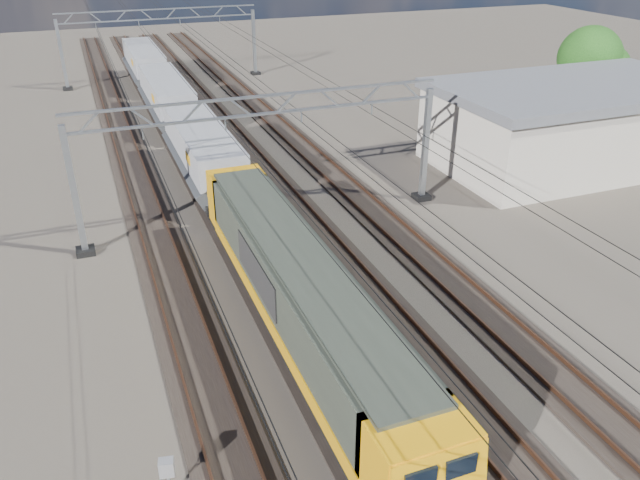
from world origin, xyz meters
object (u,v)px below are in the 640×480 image
object	(u,v)px
locomotive	(299,292)
industrial_shed	(574,123)
catenary_gantry_mid	(266,156)
hopper_wagon_third	(144,62)
catenary_gantry_far	(162,43)
hopper_wagon_lead	(203,150)
hopper_wagon_mid	(167,96)
trackside_cabinet	(167,468)
tree_far	(594,61)

from	to	relation	value
locomotive	industrial_shed	xyz separation A→B (m)	(24.00, 12.75, 0.40)
catenary_gantry_mid	hopper_wagon_third	xyz separation A→B (m)	(-2.00, 35.34, -1.67)
catenary_gantry_far	industrial_shed	xyz separation A→B (m)	(22.00, -34.00, -1.18)
hopper_wagon_lead	catenary_gantry_mid	bearing A→B (deg)	-73.93
hopper_wagon_third	industrial_shed	xyz separation A→B (m)	(24.00, -33.34, 0.49)
hopper_wagon_mid	trackside_cabinet	distance (m)	37.86
industrial_shed	tree_far	bearing A→B (deg)	43.12
catenary_gantry_mid	tree_far	bearing A→B (deg)	17.89
catenary_gantry_far	tree_far	distance (m)	40.09
hopper_wagon_mid	tree_far	xyz separation A→B (m)	(32.32, -11.35, 2.55)
trackside_cabinet	tree_far	size ratio (longest dim) A/B	0.17
hopper_wagon_lead	hopper_wagon_third	world-z (taller)	same
catenary_gantry_mid	industrial_shed	world-z (taller)	catenary_gantry_mid
hopper_wagon_lead	locomotive	bearing A→B (deg)	-90.00
catenary_gantry_far	industrial_shed	world-z (taller)	catenary_gantry_far
industrial_shed	catenary_gantry_mid	bearing A→B (deg)	-174.81
hopper_wagon_mid	hopper_wagon_lead	bearing A→B (deg)	-90.00
hopper_wagon_mid	trackside_cabinet	xyz separation A→B (m)	(-5.92, -37.37, -1.26)
tree_far	hopper_wagon_mid	bearing A→B (deg)	160.64
hopper_wagon_mid	trackside_cabinet	world-z (taller)	hopper_wagon_mid
catenary_gantry_mid	hopper_wagon_third	size ratio (longest dim) A/B	1.53
hopper_wagon_third	hopper_wagon_lead	bearing A→B (deg)	-90.00
catenary_gantry_far	hopper_wagon_lead	xyz separation A→B (m)	(-2.00, -29.06, -1.67)
catenary_gantry_mid	locomotive	size ratio (longest dim) A/B	0.94
trackside_cabinet	industrial_shed	distance (m)	35.08
trackside_cabinet	industrial_shed	world-z (taller)	industrial_shed
hopper_wagon_lead	tree_far	world-z (taller)	tree_far
catenary_gantry_far	tree_far	world-z (taller)	tree_far
hopper_wagon_third	industrial_shed	world-z (taller)	industrial_shed
catenary_gantry_far	hopper_wagon_third	world-z (taller)	catenary_gantry_far
industrial_shed	hopper_wagon_third	bearing A→B (deg)	125.75
catenary_gantry_far	hopper_wagon_third	distance (m)	2.69
hopper_wagon_lead	trackside_cabinet	xyz separation A→B (m)	(-5.92, -23.17, -1.26)
hopper_wagon_mid	tree_far	size ratio (longest dim) A/B	1.73
industrial_shed	tree_far	distance (m)	11.58
catenary_gantry_far	locomotive	distance (m)	46.82
locomotive	tree_far	size ratio (longest dim) A/B	2.81
catenary_gantry_mid	hopper_wagon_third	distance (m)	35.44
catenary_gantry_mid	hopper_wagon_lead	xyz separation A→B (m)	(-2.00, 6.94, -1.67)
locomotive	tree_far	world-z (taller)	tree_far
hopper_wagon_third	catenary_gantry_mid	bearing A→B (deg)	-86.76
locomotive	hopper_wagon_third	size ratio (longest dim) A/B	1.62
hopper_wagon_lead	hopper_wagon_mid	world-z (taller)	same
locomotive	tree_far	bearing A→B (deg)	32.44
locomotive	trackside_cabinet	world-z (taller)	locomotive
trackside_cabinet	catenary_gantry_mid	bearing A→B (deg)	75.40
locomotive	industrial_shed	world-z (taller)	industrial_shed
catenary_gantry_far	hopper_wagon_lead	distance (m)	29.17
catenary_gantry_far	hopper_wagon_mid	distance (m)	15.08
hopper_wagon_lead	hopper_wagon_mid	xyz separation A→B (m)	(0.00, 14.20, 0.00)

